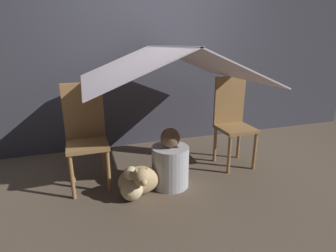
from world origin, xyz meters
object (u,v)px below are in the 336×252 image
person_front (170,163)px  chair_left (86,133)px  dog (139,180)px  chair_right (233,119)px

person_front → chair_left: bearing=159.1°
chair_left → person_front: chair_left is taller
dog → person_front: bearing=15.0°
person_front → dog: (-0.33, -0.09, -0.08)m
person_front → dog: person_front is taller
chair_left → person_front: 0.86m
chair_right → dog: chair_right is taller
chair_left → dog: size_ratio=2.58×
chair_right → person_front: 0.94m
chair_left → chair_right: 1.59m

